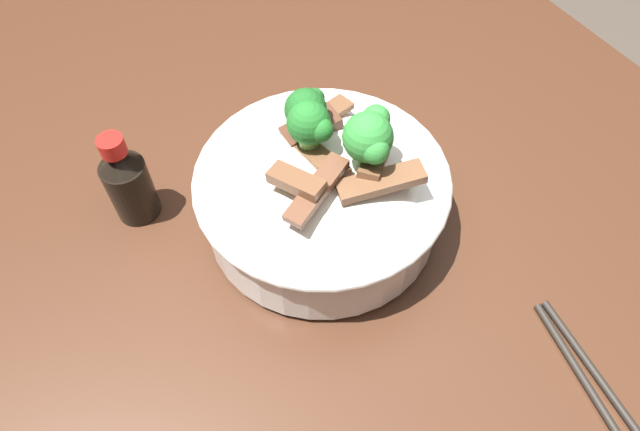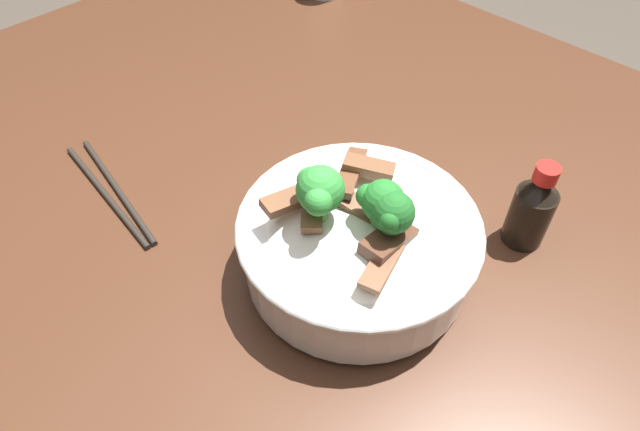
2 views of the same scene
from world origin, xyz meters
name	(u,v)px [view 2 (image 2 of 2)]	position (x,y,z in m)	size (l,w,h in m)	color
dining_table	(375,281)	(0.00, 0.00, 0.74)	(1.55, 1.10, 0.83)	#472819
rice_bowl	(358,237)	(-0.01, 0.05, 0.88)	(0.25, 0.25, 0.15)	white
chopsticks_pair	(111,192)	(0.28, 0.18, 0.83)	(0.22, 0.05, 0.01)	#28231E
soy_sauce_bottle	(532,209)	(-0.11, -0.11, 0.88)	(0.05, 0.05, 0.11)	black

